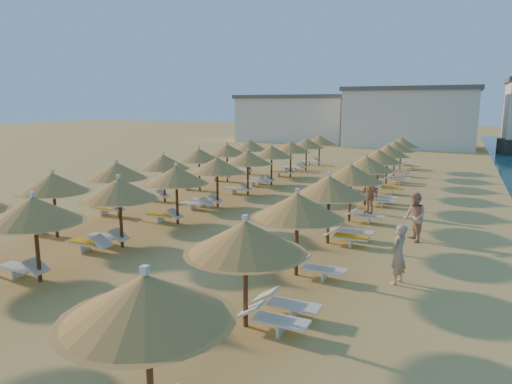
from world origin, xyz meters
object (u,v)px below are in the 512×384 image
at_px(parasol_row_east, 351,174).
at_px(beachgoer_c, 369,195).
at_px(parasol_row_west, 217,166).
at_px(beachgoer_b, 414,217).
at_px(beachgoer_a, 398,254).

xyz_separation_m(parasol_row_east, beachgoer_c, (0.53, 1.82, -1.21)).
distance_m(parasol_row_west, beachgoer_b, 10.03).
height_order(parasol_row_east, beachgoer_b, parasol_row_east).
xyz_separation_m(parasol_row_west, beachgoer_b, (9.74, -2.07, -1.20)).
distance_m(parasol_row_east, beachgoer_b, 3.80).
distance_m(beachgoer_b, beachgoer_c, 4.58).
bearing_deg(beachgoer_c, parasol_row_east, -64.44).
height_order(parasol_row_east, beachgoer_c, parasol_row_east).
bearing_deg(beachgoer_b, beachgoer_c, -174.12).
bearing_deg(beachgoer_a, parasol_row_east, -137.30).
xyz_separation_m(beachgoer_b, beachgoer_c, (-2.43, 3.89, -0.01)).
height_order(beachgoer_c, beachgoer_a, beachgoer_c).
xyz_separation_m(parasol_row_east, parasol_row_west, (-6.78, 0.00, 0.00)).
bearing_deg(parasol_row_east, beachgoer_c, 73.72).
height_order(parasol_row_west, beachgoer_c, parasol_row_west).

